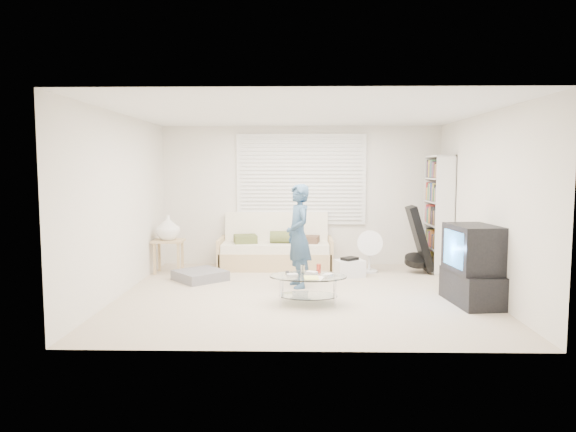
{
  "coord_description": "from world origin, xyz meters",
  "views": [
    {
      "loc": [
        -0.05,
        -7.03,
        1.76
      ],
      "look_at": [
        -0.2,
        0.3,
        1.07
      ],
      "focal_mm": 32.0,
      "sensor_mm": 36.0,
      "label": 1
    }
  ],
  "objects_px": {
    "coffee_table": "(308,281)",
    "futon_sofa": "(276,250)",
    "bookshelf": "(438,214)",
    "tv_unit": "(472,266)"
  },
  "relations": [
    {
      "from": "bookshelf",
      "to": "coffee_table",
      "type": "bearing_deg",
      "value": -135.53
    },
    {
      "from": "futon_sofa",
      "to": "tv_unit",
      "type": "xyz_separation_m",
      "value": [
        2.64,
        -2.32,
        0.18
      ]
    },
    {
      "from": "futon_sofa",
      "to": "bookshelf",
      "type": "relative_size",
      "value": 1.0
    },
    {
      "from": "tv_unit",
      "to": "coffee_table",
      "type": "bearing_deg",
      "value": -178.36
    },
    {
      "from": "bookshelf",
      "to": "coffee_table",
      "type": "relative_size",
      "value": 1.92
    },
    {
      "from": "bookshelf",
      "to": "coffee_table",
      "type": "height_order",
      "value": "bookshelf"
    },
    {
      "from": "futon_sofa",
      "to": "coffee_table",
      "type": "bearing_deg",
      "value": -77.6
    },
    {
      "from": "coffee_table",
      "to": "futon_sofa",
      "type": "bearing_deg",
      "value": 102.4
    },
    {
      "from": "futon_sofa",
      "to": "tv_unit",
      "type": "distance_m",
      "value": 3.52
    },
    {
      "from": "bookshelf",
      "to": "tv_unit",
      "type": "relative_size",
      "value": 1.92
    }
  ]
}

